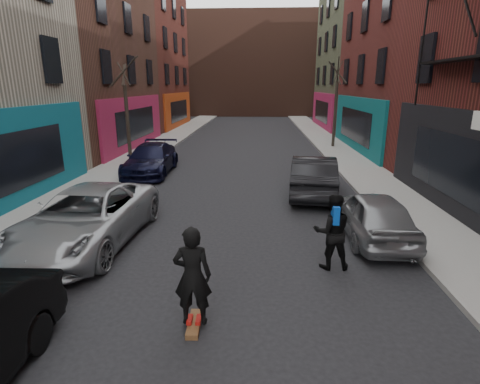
# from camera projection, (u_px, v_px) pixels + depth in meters

# --- Properties ---
(sidewalk_left) EXTENTS (2.50, 84.00, 0.13)m
(sidewalk_left) POSITION_uv_depth(u_px,v_px,m) (176.00, 135.00, 32.64)
(sidewalk_left) COLOR gray
(sidewalk_left) RESTS_ON ground
(sidewalk_right) EXTENTS (2.50, 84.00, 0.13)m
(sidewalk_right) POSITION_uv_depth(u_px,v_px,m) (320.00, 136.00, 32.02)
(sidewalk_right) COLOR gray
(sidewalk_right) RESTS_ON ground
(building_far) EXTENTS (40.00, 10.00, 14.00)m
(building_far) POSITION_uv_depth(u_px,v_px,m) (253.00, 66.00, 55.40)
(building_far) COLOR #47281E
(building_far) RESTS_ON ground
(tree_left_far) EXTENTS (2.00, 2.00, 6.50)m
(tree_left_far) POSITION_uv_depth(u_px,v_px,m) (126.00, 102.00, 20.21)
(tree_left_far) COLOR black
(tree_left_far) RESTS_ON sidewalk_left
(tree_right_far) EXTENTS (2.00, 2.00, 6.80)m
(tree_right_far) POSITION_uv_depth(u_px,v_px,m) (336.00, 96.00, 25.31)
(tree_right_far) COLOR black
(tree_right_far) RESTS_ON sidewalk_right
(parked_left_far) EXTENTS (2.81, 5.64, 1.53)m
(parked_left_far) POSITION_uv_depth(u_px,v_px,m) (86.00, 217.00, 10.16)
(parked_left_far) COLOR #9B9FA3
(parked_left_far) RESTS_ON ground
(parked_left_end) EXTENTS (2.17, 5.05, 1.45)m
(parked_left_end) POSITION_uv_depth(u_px,v_px,m) (151.00, 159.00, 18.43)
(parked_left_end) COLOR black
(parked_left_end) RESTS_ON ground
(parked_right_far) EXTENTS (1.69, 4.06, 1.38)m
(parked_right_far) POSITION_uv_depth(u_px,v_px,m) (373.00, 215.00, 10.60)
(parked_right_far) COLOR gray
(parked_right_far) RESTS_ON ground
(parked_right_end) EXTENTS (2.25, 4.94, 1.57)m
(parked_right_end) POSITION_uv_depth(u_px,v_px,m) (313.00, 175.00, 14.82)
(parked_right_end) COLOR black
(parked_right_end) RESTS_ON ground
(skateboard) EXTENTS (0.25, 0.81, 0.10)m
(skateboard) POSITION_uv_depth(u_px,v_px,m) (194.00, 324.00, 6.79)
(skateboard) COLOR brown
(skateboard) RESTS_ON ground
(skateboarder) EXTENTS (0.69, 0.47, 1.84)m
(skateboarder) POSITION_uv_depth(u_px,v_px,m) (193.00, 276.00, 6.53)
(skateboarder) COLOR black
(skateboarder) RESTS_ON skateboard
(pedestrian) EXTENTS (0.91, 0.72, 1.83)m
(pedestrian) POSITION_uv_depth(u_px,v_px,m) (332.00, 231.00, 8.78)
(pedestrian) COLOR black
(pedestrian) RESTS_ON ground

